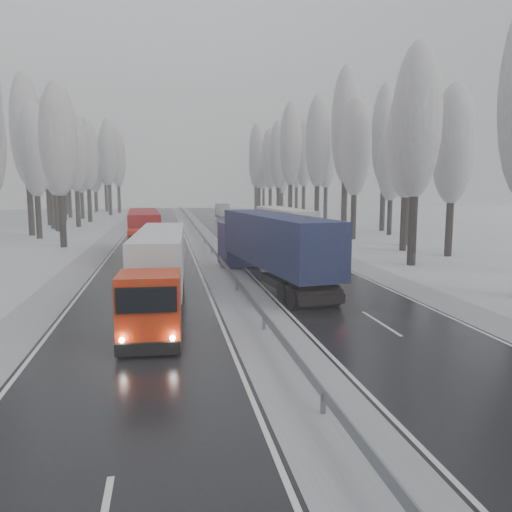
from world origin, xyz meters
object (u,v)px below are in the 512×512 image
object	(u,v)px
box_truck_distant	(222,210)
truck_red_white	(160,264)
truck_cream_box	(281,225)
truck_red_red	(144,231)
truck_blue_box	(269,243)

from	to	relation	value
box_truck_distant	truck_red_white	world-z (taller)	truck_red_white
box_truck_distant	truck_cream_box	bearing A→B (deg)	-91.40
truck_cream_box	box_truck_distant	xyz separation A→B (m)	(0.30, 52.50, -0.98)
box_truck_distant	truck_red_red	bearing A→B (deg)	-104.02
truck_cream_box	truck_blue_box	bearing A→B (deg)	-109.02
truck_red_red	truck_cream_box	bearing A→B (deg)	16.15
truck_blue_box	box_truck_distant	distance (m)	69.50
truck_red_white	truck_red_red	bearing A→B (deg)	97.45
truck_red_white	truck_cream_box	bearing A→B (deg)	65.15
box_truck_distant	truck_blue_box	bearing A→B (deg)	-95.22
box_truck_distant	truck_red_white	distance (m)	75.14
box_truck_distant	truck_red_red	size ratio (longest dim) A/B	0.45
truck_blue_box	truck_cream_box	bearing A→B (deg)	66.59
truck_blue_box	truck_red_red	xyz separation A→B (m)	(-8.06, 12.41, -0.24)
truck_cream_box	truck_red_red	world-z (taller)	truck_cream_box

